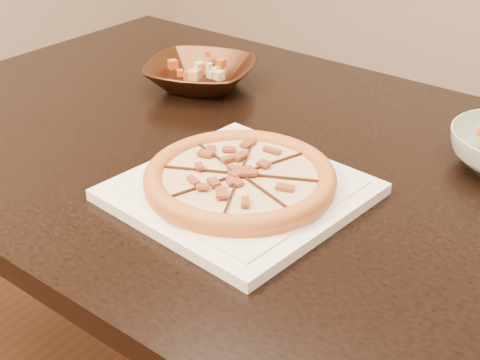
{
  "coord_description": "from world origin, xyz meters",
  "views": [
    {
      "loc": [
        0.51,
        -0.8,
        1.28
      ],
      "look_at": [
        -0.02,
        -0.08,
        0.78
      ],
      "focal_mm": 50.0,
      "sensor_mm": 36.0,
      "label": 1
    }
  ],
  "objects_px": {
    "dining_table": "(250,191)",
    "bronze_bowl": "(201,75)",
    "pizza": "(240,178)",
    "plate": "(240,191)"
  },
  "relations": [
    {
      "from": "dining_table",
      "to": "bronze_bowl",
      "type": "relative_size",
      "value": 6.68
    },
    {
      "from": "dining_table",
      "to": "plate",
      "type": "xyz_separation_m",
      "value": [
        0.09,
        -0.15,
        0.11
      ]
    },
    {
      "from": "dining_table",
      "to": "pizza",
      "type": "distance_m",
      "value": 0.22
    },
    {
      "from": "dining_table",
      "to": "plate",
      "type": "height_order",
      "value": "plate"
    },
    {
      "from": "plate",
      "to": "bronze_bowl",
      "type": "distance_m",
      "value": 0.47
    },
    {
      "from": "plate",
      "to": "pizza",
      "type": "xyz_separation_m",
      "value": [
        -0.0,
        0.0,
        0.02
      ]
    },
    {
      "from": "pizza",
      "to": "bronze_bowl",
      "type": "relative_size",
      "value": 1.31
    },
    {
      "from": "bronze_bowl",
      "to": "plate",
      "type": "bearing_deg",
      "value": -43.28
    },
    {
      "from": "dining_table",
      "to": "bronze_bowl",
      "type": "distance_m",
      "value": 0.32
    },
    {
      "from": "pizza",
      "to": "plate",
      "type": "bearing_deg",
      "value": -39.66
    }
  ]
}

